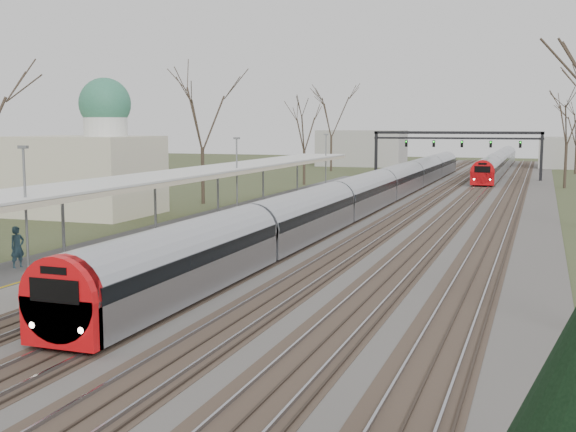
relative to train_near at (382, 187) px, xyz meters
name	(u,v)px	position (x,y,z in m)	size (l,w,h in m)	color
track_bed	(416,203)	(2.76, 1.32, -1.42)	(24.00, 160.00, 0.22)	#474442
platform	(240,217)	(-6.55, -16.18, -0.98)	(3.50, 69.00, 1.00)	#9E9B93
canopy	(211,171)	(-6.55, -20.70, 2.45)	(4.10, 50.00, 3.11)	slate
dome_building	(87,167)	(-19.21, -15.68, 2.24)	(10.00, 8.00, 10.30)	beige
signal_gantry	(456,141)	(2.79, 31.31, 3.43)	(21.00, 0.59, 6.08)	black
tree_west_far	(202,111)	(-14.50, -5.68, 6.54)	(5.50, 5.50, 11.33)	#2D231C
train_near	(382,187)	(0.00, 0.00, 0.00)	(2.62, 90.21, 3.05)	#989AA1
train_far	(499,162)	(7.00, 49.17, 0.00)	(2.62, 60.21, 3.05)	#989AA1
passenger	(17,247)	(-6.90, -38.24, 0.39)	(0.63, 0.41, 1.73)	#2E4B59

